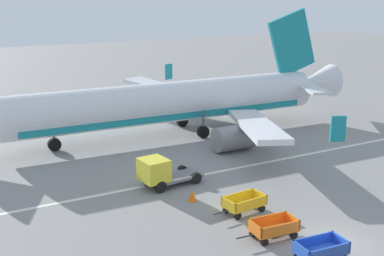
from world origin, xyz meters
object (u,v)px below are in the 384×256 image
Objects in this scene: baggage_cart_fourth_in_row at (244,203)px; baggage_cart_third_in_row at (273,228)px; airplane at (178,102)px; service_truck_beside_carts at (160,172)px; baggage_cart_second_in_row at (321,250)px; traffic_cone_near_plane at (192,195)px.

baggage_cart_third_in_row is at bearing -97.41° from baggage_cart_fourth_in_row.
airplane is 21.57m from baggage_cart_third_in_row.
service_truck_beside_carts is (-2.24, 9.63, 0.50)m from baggage_cart_third_in_row.
baggage_cart_second_in_row is 3.13m from baggage_cart_third_in_row.
baggage_cart_second_in_row is at bearing -77.53° from service_truck_beside_carts.
baggage_cart_third_in_row is 9.90m from service_truck_beside_carts.
baggage_cart_fourth_in_row is 6.74m from service_truck_beside_carts.
airplane reaches higher than traffic_cone_near_plane.
baggage_cart_third_in_row is 3.50m from baggage_cart_fourth_in_row.
service_truck_beside_carts is at bearing 104.00° from traffic_cone_near_plane.
baggage_cart_third_in_row is at bearing 100.44° from baggage_cart_second_in_row.
airplane reaches higher than baggage_cart_third_in_row.
baggage_cart_third_in_row reaches higher than traffic_cone_near_plane.
airplane is at bearing 76.69° from baggage_cart_third_in_row.
airplane is 24.45m from baggage_cart_second_in_row.
service_truck_beside_carts reaches higher than baggage_cart_second_in_row.
airplane is 10.43× the size of baggage_cart_fourth_in_row.
baggage_cart_second_in_row is 6.54m from baggage_cart_fourth_in_row.
baggage_cart_third_in_row and baggage_cart_fourth_in_row have the same top height.
baggage_cart_fourth_in_row is (-4.48, -17.39, -2.45)m from airplane.
traffic_cone_near_plane is at bearing -113.99° from airplane.
baggage_cart_fourth_in_row is at bearing 91.01° from baggage_cart_second_in_row.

